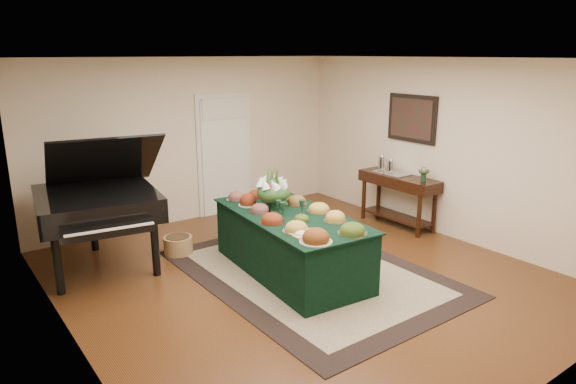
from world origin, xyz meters
TOP-DOWN VIEW (x-y plane):
  - ground at (0.00, 0.00)m, footprint 6.00×6.00m
  - area_rug at (0.14, 0.01)m, footprint 2.62×3.66m
  - kitchen_doorway at (0.60, 2.97)m, footprint 1.05×0.07m
  - buffet_table at (-0.05, 0.18)m, footprint 1.30×2.41m
  - food_platters at (-0.06, 0.15)m, footprint 1.11×2.32m
  - cutting_board at (-0.37, -0.54)m, footprint 0.35×0.35m
  - green_goblets at (-0.07, 0.21)m, footprint 0.33×0.24m
  - floral_centerpiece at (-0.05, 0.56)m, footprint 0.44×0.44m
  - grand_piano at (-1.94, 1.81)m, footprint 1.77×1.93m
  - wicker_basket at (-0.94, 1.64)m, footprint 0.40×0.40m
  - mahogany_sideboard at (2.50, 0.65)m, footprint 0.45×1.41m
  - tea_service at (2.50, 0.92)m, footprint 0.34×0.58m
  - pink_bouquet at (2.50, 0.17)m, footprint 0.19×0.19m
  - wall_painting at (2.72, 0.65)m, footprint 0.05×0.95m

SIDE VIEW (x-z plane):
  - ground at x=0.00m, z-range 0.00..0.00m
  - area_rug at x=0.14m, z-range 0.00..0.01m
  - wicker_basket at x=-0.94m, z-range 0.00..0.25m
  - buffet_table at x=-0.05m, z-range 0.00..0.80m
  - mahogany_sideboard at x=2.50m, z-range 0.23..1.08m
  - cutting_board at x=-0.37m, z-range 0.78..0.88m
  - food_platters at x=-0.06m, z-range 0.78..0.90m
  - green_goblets at x=-0.07m, z-range 0.79..0.97m
  - grand_piano at x=-1.94m, z-range 0.01..1.79m
  - tea_service at x=2.50m, z-range 0.82..1.11m
  - pink_bouquet at x=2.50m, z-range 0.88..1.12m
  - kitchen_doorway at x=0.60m, z-range -0.03..2.07m
  - floral_centerpiece at x=-0.05m, z-range 0.83..1.27m
  - wall_painting at x=2.72m, z-range 1.38..2.12m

